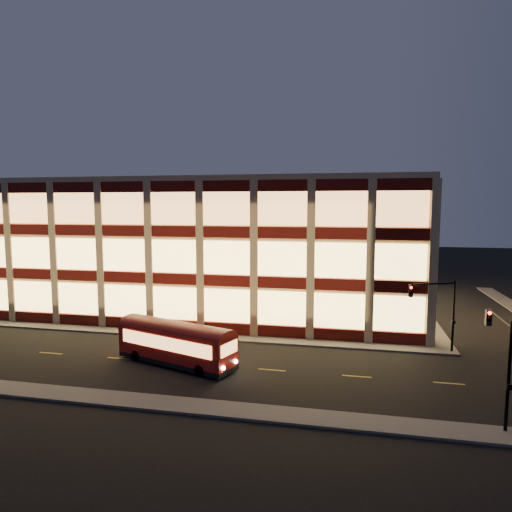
# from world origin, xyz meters

# --- Properties ---
(ground) EXTENTS (200.00, 200.00, 0.00)m
(ground) POSITION_xyz_m (0.00, 0.00, 0.00)
(ground) COLOR black
(ground) RESTS_ON ground
(sidewalk_office_south) EXTENTS (54.00, 2.00, 0.15)m
(sidewalk_office_south) POSITION_xyz_m (-3.00, 1.00, 0.07)
(sidewalk_office_south) COLOR #514F4C
(sidewalk_office_south) RESTS_ON ground
(sidewalk_office_east) EXTENTS (2.00, 30.00, 0.15)m
(sidewalk_office_east) POSITION_xyz_m (23.00, 17.00, 0.07)
(sidewalk_office_east) COLOR #514F4C
(sidewalk_office_east) RESTS_ON ground
(sidewalk_near) EXTENTS (100.00, 2.00, 0.15)m
(sidewalk_near) POSITION_xyz_m (0.00, -13.00, 0.07)
(sidewalk_near) COLOR #514F4C
(sidewalk_near) RESTS_ON ground
(office_building) EXTENTS (50.45, 30.45, 14.50)m
(office_building) POSITION_xyz_m (-2.91, 16.91, 7.25)
(office_building) COLOR tan
(office_building) RESTS_ON ground
(traffic_signal_far) EXTENTS (3.79, 1.87, 6.00)m
(traffic_signal_far) POSITION_xyz_m (22.21, 0.24, 4.11)
(traffic_signal_far) COLOR black
(traffic_signal_far) RESTS_ON ground
(traffic_signal_near) EXTENTS (0.32, 4.45, 6.00)m
(traffic_signal_near) POSITION_xyz_m (23.50, -11.03, 4.13)
(traffic_signal_near) COLOR black
(traffic_signal_near) RESTS_ON ground
(trolley_bus) EXTENTS (9.82, 5.40, 3.24)m
(trolley_bus) POSITION_xyz_m (2.80, -6.27, 1.80)
(trolley_bus) COLOR maroon
(trolley_bus) RESTS_ON ground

